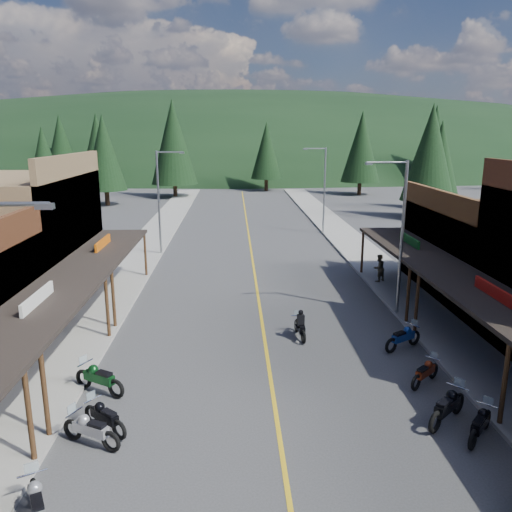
{
  "coord_description": "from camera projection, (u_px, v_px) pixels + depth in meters",
  "views": [
    {
      "loc": [
        -1.35,
        -16.25,
        9.3
      ],
      "look_at": [
        -0.22,
        9.17,
        3.0
      ],
      "focal_mm": 35.0,
      "sensor_mm": 36.0,
      "label": 1
    }
  ],
  "objects": [
    {
      "name": "ground",
      "position": [
        273.0,
        397.0,
        18.06
      ],
      "size": [
        220.0,
        220.0,
        0.0
      ],
      "primitive_type": "plane",
      "color": "#38383A",
      "rests_on": "ground"
    },
    {
      "name": "centerline",
      "position": [
        253.0,
        260.0,
        37.45
      ],
      "size": [
        0.15,
        90.0,
        0.01
      ],
      "primitive_type": "cube",
      "color": "gold",
      "rests_on": "ground"
    },
    {
      "name": "sidewalk_west",
      "position": [
        136.0,
        260.0,
        37.06
      ],
      "size": [
        3.4,
        94.0,
        0.15
      ],
      "primitive_type": "cube",
      "color": "gray",
      "rests_on": "ground"
    },
    {
      "name": "sidewalk_east",
      "position": [
        367.0,
        258.0,
        37.81
      ],
      "size": [
        3.4,
        94.0,
        0.15
      ],
      "primitive_type": "cube",
      "color": "gray",
      "rests_on": "ground"
    },
    {
      "name": "shop_west_3",
      "position": [
        10.0,
        240.0,
        27.57
      ],
      "size": [
        10.9,
        10.2,
        8.2
      ],
      "color": "brown",
      "rests_on": "ground"
    },
    {
      "name": "shop_east_3",
      "position": [
        494.0,
        252.0,
        29.0
      ],
      "size": [
        10.9,
        10.2,
        6.2
      ],
      "color": "#4C2D16",
      "rests_on": "ground"
    },
    {
      "name": "streetlight_1",
      "position": [
        160.0,
        198.0,
        38.02
      ],
      "size": [
        2.16,
        0.18,
        8.0
      ],
      "color": "gray",
      "rests_on": "ground"
    },
    {
      "name": "streetlight_2",
      "position": [
        399.0,
        232.0,
        25.04
      ],
      "size": [
        2.16,
        0.18,
        8.0
      ],
      "color": "gray",
      "rests_on": "ground"
    },
    {
      "name": "streetlight_3",
      "position": [
        323.0,
        186.0,
        46.38
      ],
      "size": [
        2.16,
        0.18,
        8.0
      ],
      "color": "gray",
      "rests_on": "ground"
    },
    {
      "name": "ridge_hill",
      "position": [
        238.0,
        165.0,
        148.97
      ],
      "size": [
        310.0,
        140.0,
        60.0
      ],
      "primitive_type": "ellipsoid",
      "color": "black",
      "rests_on": "ground"
    },
    {
      "name": "pine_1",
      "position": [
        98.0,
        145.0,
        83.16
      ],
      "size": [
        5.88,
        5.88,
        12.5
      ],
      "color": "black",
      "rests_on": "ground"
    },
    {
      "name": "pine_2",
      "position": [
        173.0,
        142.0,
        71.95
      ],
      "size": [
        6.72,
        6.72,
        14.0
      ],
      "color": "black",
      "rests_on": "ground"
    },
    {
      "name": "pine_3",
      "position": [
        266.0,
        151.0,
        80.67
      ],
      "size": [
        5.04,
        5.04,
        11.0
      ],
      "color": "black",
      "rests_on": "ground"
    },
    {
      "name": "pine_4",
      "position": [
        361.0,
        147.0,
        75.28
      ],
      "size": [
        5.88,
        5.88,
        12.5
      ],
      "color": "black",
      "rests_on": "ground"
    },
    {
      "name": "pine_5",
      "position": [
        435.0,
        140.0,
        87.42
      ],
      "size": [
        6.72,
        6.72,
        14.0
      ],
      "color": "black",
      "rests_on": "ground"
    },
    {
      "name": "pine_7",
      "position": [
        61.0,
        145.0,
        88.63
      ],
      "size": [
        5.88,
        5.88,
        12.5
      ],
      "color": "black",
      "rests_on": "ground"
    },
    {
      "name": "pine_8",
      "position": [
        45.0,
        164.0,
        54.46
      ],
      "size": [
        4.48,
        4.48,
        10.0
      ],
      "color": "black",
      "rests_on": "ground"
    },
    {
      "name": "pine_9",
      "position": [
        440.0,
        157.0,
        61.2
      ],
      "size": [
        4.93,
        4.93,
        10.8
      ],
      "color": "black",
      "rests_on": "ground"
    },
    {
      "name": "pine_10",
      "position": [
        104.0,
        153.0,
        64.13
      ],
      "size": [
        5.38,
        5.38,
        11.6
      ],
      "color": "black",
      "rests_on": "ground"
    },
    {
      "name": "pine_11",
      "position": [
        430.0,
        153.0,
        54.04
      ],
      "size": [
        5.82,
        5.82,
        12.4
      ],
      "color": "black",
      "rests_on": "ground"
    },
    {
      "name": "bike_west_5",
      "position": [
        37.0,
        502.0,
        12.06
      ],
      "size": [
        1.6,
        2.23,
        1.22
      ],
      "primitive_type": null,
      "rotation": [
        0.0,
        0.0,
        0.47
      ],
      "color": "gray",
      "rests_on": "ground"
    },
    {
      "name": "bike_west_6",
      "position": [
        91.0,
        428.0,
        15.1
      ],
      "size": [
        2.19,
        1.58,
        1.2
      ],
      "primitive_type": null,
      "rotation": [
        0.0,
        0.0,
        1.1
      ],
      "color": "#A2A1A6",
      "rests_on": "ground"
    },
    {
      "name": "bike_west_7",
      "position": [
        105.0,
        415.0,
        15.84
      ],
      "size": [
        1.96,
        1.79,
        1.14
      ],
      "primitive_type": null,
      "rotation": [
        0.0,
        0.0,
        0.88
      ],
      "color": "black",
      "rests_on": "ground"
    },
    {
      "name": "bike_west_8",
      "position": [
        99.0,
        377.0,
        18.19
      ],
      "size": [
        2.31,
        1.78,
        1.28
      ],
      "primitive_type": null,
      "rotation": [
        0.0,
        0.0,
        1.04
      ],
      "color": "#0B3815",
      "rests_on": "ground"
    },
    {
      "name": "bike_east_6",
      "position": [
        480.0,
        423.0,
        15.46
      ],
      "size": [
        1.82,
        1.91,
        1.13
      ],
      "primitive_type": null,
      "rotation": [
        0.0,
        0.0,
        -0.74
      ],
      "color": "black",
      "rests_on": "ground"
    },
    {
      "name": "bike_east_7",
      "position": [
        448.0,
        405.0,
        16.3
      ],
      "size": [
        2.2,
        2.07,
        1.3
      ],
      "primitive_type": null,
      "rotation": [
        0.0,
        0.0,
        -0.85
      ],
      "color": "black",
      "rests_on": "ground"
    },
    {
      "name": "bike_east_8",
      "position": [
        425.0,
        371.0,
        18.85
      ],
      "size": [
        1.83,
        1.72,
        1.08
      ],
      "primitive_type": null,
      "rotation": [
        0.0,
        0.0,
        -0.85
      ],
      "color": "maroon",
      "rests_on": "ground"
    },
    {
      "name": "bike_east_9",
      "position": [
        403.0,
        336.0,
        21.91
      ],
      "size": [
        2.18,
        1.71,
        1.21
      ],
      "primitive_type": null,
      "rotation": [
        0.0,
        0.0,
        -1.03
      ],
      "color": "navy",
      "rests_on": "ground"
    },
    {
      "name": "rider_on_bike",
      "position": [
        300.0,
        326.0,
        23.15
      ],
      "size": [
        0.83,
        1.95,
        1.45
      ],
      "rotation": [
        0.0,
        0.0,
        0.11
      ],
      "color": "black",
      "rests_on": "ground"
    },
    {
      "name": "pedestrian_east_b",
      "position": [
        379.0,
        268.0,
        31.4
      ],
      "size": [
        0.98,
        0.87,
        1.75
      ],
      "primitive_type": "imported",
      "rotation": [
        0.0,
        0.0,
        3.71
      ],
      "color": "#4D4630",
      "rests_on": "sidewalk_east"
    }
  ]
}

